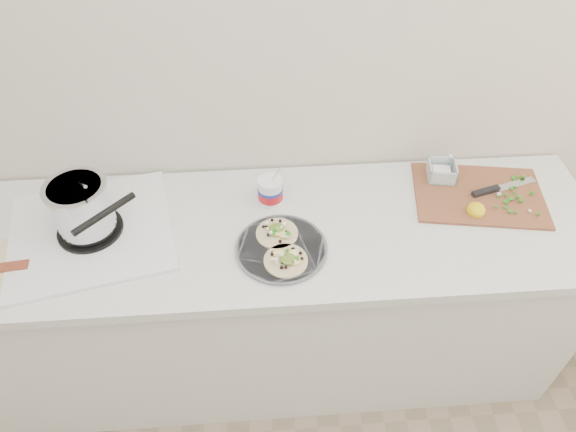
{
  "coord_description": "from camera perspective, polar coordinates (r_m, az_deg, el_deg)",
  "views": [
    {
      "loc": [
        0.0,
        0.17,
        2.21
      ],
      "look_at": [
        0.09,
        1.41,
        0.96
      ],
      "focal_mm": 32.0,
      "sensor_mm": 36.0,
      "label": 1
    }
  ],
  "objects": [
    {
      "name": "bacon_plate",
      "position": [
        1.91,
        -29.27,
        -5.25
      ],
      "size": [
        0.27,
        0.27,
        0.02
      ],
      "rotation": [
        0.0,
        0.0,
        0.11
      ],
      "color": "#C7B586",
      "rests_on": "counter"
    },
    {
      "name": "taco_plate",
      "position": [
        1.72,
        -0.75,
        -3.41
      ],
      "size": [
        0.31,
        0.31,
        0.04
      ],
      "rotation": [
        0.0,
        0.0,
        -0.09
      ],
      "color": "#57585E",
      "rests_on": "counter"
    },
    {
      "name": "cutboard",
      "position": [
        2.04,
        20.22,
        2.71
      ],
      "size": [
        0.52,
        0.4,
        0.07
      ],
      "rotation": [
        0.0,
        0.0,
        -0.16
      ],
      "color": "brown",
      "rests_on": "counter"
    },
    {
      "name": "tub",
      "position": [
        1.85,
        -1.9,
        2.98
      ],
      "size": [
        0.09,
        0.09,
        0.21
      ],
      "rotation": [
        0.0,
        0.0,
        0.14
      ],
      "color": "white",
      "rests_on": "counter"
    },
    {
      "name": "stove",
      "position": [
        1.85,
        -21.61,
        0.02
      ],
      "size": [
        0.64,
        0.61,
        0.26
      ],
      "rotation": [
        0.0,
        0.0,
        0.21
      ],
      "color": "silver",
      "rests_on": "counter"
    },
    {
      "name": "counter",
      "position": [
        2.16,
        -2.52,
        -9.3
      ],
      "size": [
        2.44,
        0.66,
        0.9
      ],
      "color": "white",
      "rests_on": "ground"
    }
  ]
}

